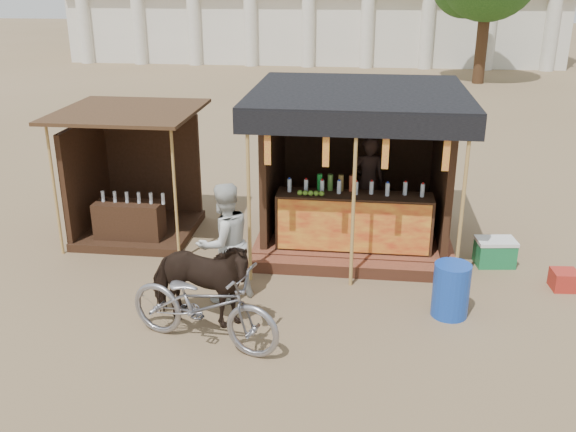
# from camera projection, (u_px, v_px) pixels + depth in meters

# --- Properties ---
(ground) EXTENTS (120.00, 120.00, 0.00)m
(ground) POSITION_uv_depth(u_px,v_px,m) (274.00, 332.00, 8.80)
(ground) COLOR #846B4C
(ground) RESTS_ON ground
(main_stall) EXTENTS (3.60, 3.61, 2.78)m
(main_stall) POSITION_uv_depth(u_px,v_px,m) (356.00, 188.00, 11.43)
(main_stall) COLOR brown
(main_stall) RESTS_ON ground
(secondary_stall) EXTENTS (2.40, 2.40, 2.38)m
(secondary_stall) POSITION_uv_depth(u_px,v_px,m) (129.00, 190.00, 11.86)
(secondary_stall) COLOR #361E13
(secondary_stall) RESTS_ON ground
(cow) EXTENTS (1.64, 0.92, 1.32)m
(cow) POSITION_uv_depth(u_px,v_px,m) (199.00, 282.00, 8.75)
(cow) COLOR black
(cow) RESTS_ON ground
(motorbike) EXTENTS (2.31, 1.36, 1.15)m
(motorbike) POSITION_uv_depth(u_px,v_px,m) (204.00, 305.00, 8.33)
(motorbike) COLOR gray
(motorbike) RESTS_ON ground
(bystander) EXTENTS (1.12, 1.11, 1.83)m
(bystander) POSITION_uv_depth(u_px,v_px,m) (224.00, 243.00, 9.38)
(bystander) COLOR beige
(bystander) RESTS_ON ground
(blue_barrel) EXTENTS (0.55, 0.55, 0.80)m
(blue_barrel) POSITION_uv_depth(u_px,v_px,m) (451.00, 290.00, 9.10)
(blue_barrel) COLOR #1641AB
(blue_barrel) RESTS_ON ground
(red_crate) EXTENTS (0.40, 0.40, 0.30)m
(red_crate) POSITION_uv_depth(u_px,v_px,m) (564.00, 280.00, 9.95)
(red_crate) COLOR #A6251B
(red_crate) RESTS_ON ground
(cooler) EXTENTS (0.69, 0.52, 0.46)m
(cooler) POSITION_uv_depth(u_px,v_px,m) (495.00, 252.00, 10.74)
(cooler) COLOR #1A753F
(cooler) RESTS_ON ground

